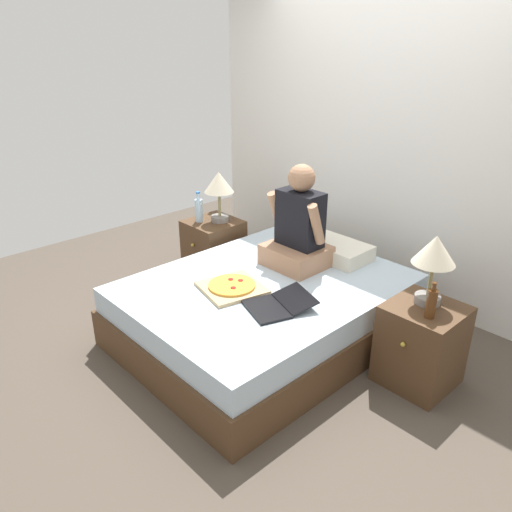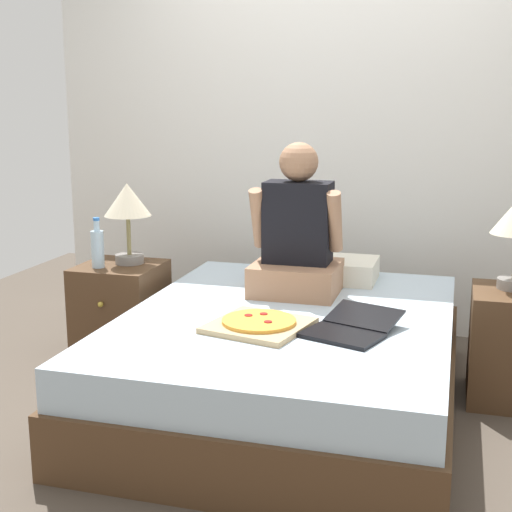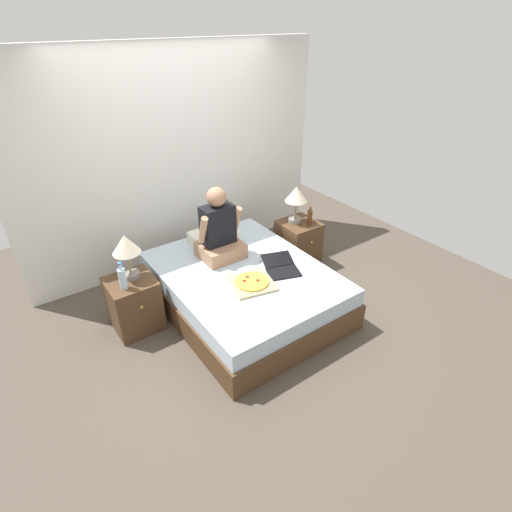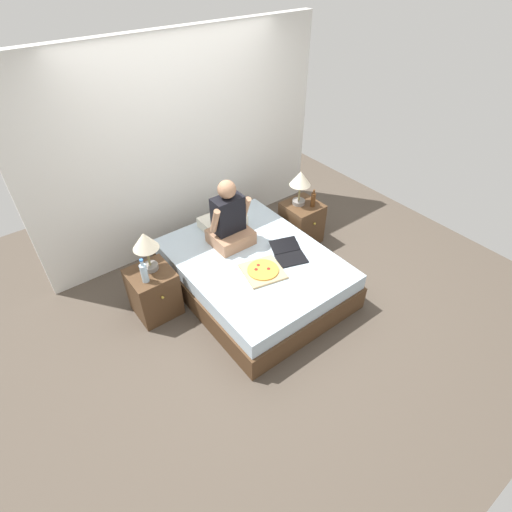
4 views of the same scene
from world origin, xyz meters
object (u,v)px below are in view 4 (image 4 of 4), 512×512
object	(u,v)px
nightstand_right	(301,222)
pizza_box	(263,271)
lamp_on_right_nightstand	(300,181)
lamp_on_left_nightstand	(145,243)
laptop	(289,254)
water_bottle	(144,273)
nightstand_left	(154,292)
beer_bottle	(313,199)
person_seated	(229,221)
bed	(254,273)

from	to	relation	value
nightstand_right	pizza_box	distance (m)	1.30
lamp_on_right_nightstand	lamp_on_left_nightstand	bearing A→B (deg)	180.00
lamp_on_left_nightstand	laptop	xyz separation A→B (m)	(1.34, -0.63, -0.40)
water_bottle	lamp_on_right_nightstand	size ratio (longest dim) A/B	0.61
laptop	nightstand_right	bearing A→B (deg)	38.29
nightstand_left	beer_bottle	bearing A→B (deg)	-2.63
beer_bottle	person_seated	world-z (taller)	person_seated
laptop	beer_bottle	bearing A→B (deg)	30.81
lamp_on_left_nightstand	water_bottle	distance (m)	0.28
water_bottle	pizza_box	size ratio (longest dim) A/B	0.58
bed	lamp_on_left_nightstand	bearing A→B (deg)	158.08
nightstand_right	lamp_on_right_nightstand	bearing A→B (deg)	120.93
nightstand_right	laptop	world-z (taller)	nightstand_right
lamp_on_right_nightstand	person_seated	world-z (taller)	person_seated
water_bottle	laptop	bearing A→B (deg)	-18.56
water_bottle	pizza_box	xyz separation A→B (m)	(1.06, -0.53, -0.18)
water_bottle	nightstand_right	world-z (taller)	water_bottle
lamp_on_right_nightstand	laptop	distance (m)	1.02
person_seated	pizza_box	size ratio (longest dim) A/B	1.63
nightstand_left	laptop	size ratio (longest dim) A/B	1.11
nightstand_left	person_seated	size ratio (longest dim) A/B	0.71
beer_bottle	pizza_box	xyz separation A→B (m)	(-1.20, -0.52, -0.17)
nightstand_right	beer_bottle	size ratio (longest dim) A/B	2.39
lamp_on_left_nightstand	lamp_on_right_nightstand	distance (m)	2.04
beer_bottle	laptop	xyz separation A→B (m)	(-0.80, -0.48, -0.17)
water_bottle	laptop	size ratio (longest dim) A/B	0.56
lamp_on_left_nightstand	pizza_box	distance (m)	1.22
laptop	lamp_on_right_nightstand	bearing A→B (deg)	41.81
nightstand_left	pizza_box	xyz separation A→B (m)	(0.98, -0.62, 0.20)
nightstand_left	laptop	bearing A→B (deg)	-22.81
bed	water_bottle	bearing A→B (deg)	166.69
beer_bottle	bed	bearing A→B (deg)	-167.06
nightstand_right	laptop	bearing A→B (deg)	-141.71
nightstand_right	pizza_box	size ratio (longest dim) A/B	1.15
bed	nightstand_right	bearing A→B (deg)	18.76
nightstand_right	person_seated	bearing A→B (deg)	178.73
beer_bottle	pizza_box	size ratio (longest dim) A/B	0.48
bed	water_bottle	distance (m)	1.24
water_bottle	beer_bottle	size ratio (longest dim) A/B	1.20
person_seated	pizza_box	xyz separation A→B (m)	(-0.03, -0.64, -0.27)
beer_bottle	laptop	size ratio (longest dim) A/B	0.46
water_bottle	beer_bottle	bearing A→B (deg)	-0.25
lamp_on_right_nightstand	pizza_box	world-z (taller)	lamp_on_right_nightstand
nightstand_right	person_seated	distance (m)	1.20
nightstand_left	laptop	world-z (taller)	nightstand_left
nightstand_right	lamp_on_right_nightstand	world-z (taller)	lamp_on_right_nightstand
nightstand_right	person_seated	xyz separation A→B (m)	(-1.10, 0.02, 0.47)
beer_bottle	nightstand_right	bearing A→B (deg)	125.01
bed	pizza_box	world-z (taller)	pizza_box
lamp_on_right_nightstand	beer_bottle	distance (m)	0.29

